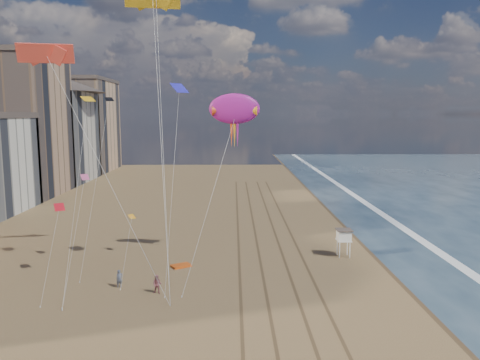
# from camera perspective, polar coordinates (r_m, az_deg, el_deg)

# --- Properties ---
(wet_sand) EXTENTS (260.00, 260.00, 0.00)m
(wet_sand) POSITION_cam_1_polar(r_m,az_deg,el_deg) (69.96, 16.64, -6.08)
(wet_sand) COLOR #42301E
(wet_sand) RESTS_ON ground
(foam) EXTENTS (260.00, 260.00, 0.00)m
(foam) POSITION_cam_1_polar(r_m,az_deg,el_deg) (71.32, 19.88, -5.96)
(foam) COLOR white
(foam) RESTS_ON ground
(tracks) EXTENTS (7.68, 120.00, 0.01)m
(tracks) POSITION_cam_1_polar(r_m,az_deg,el_deg) (57.32, 3.66, -8.87)
(tracks) COLOR brown
(tracks) RESTS_ON ground
(buildings) EXTENTS (34.72, 131.35, 29.00)m
(buildings) POSITION_cam_1_polar(r_m,az_deg,el_deg) (100.43, -26.85, 5.40)
(buildings) COLOR #C6B284
(buildings) RESTS_ON ground
(lifeguard_stand) EXTENTS (1.81, 1.81, 3.27)m
(lifeguard_stand) POSITION_cam_1_polar(r_m,az_deg,el_deg) (56.55, 12.55, -6.64)
(lifeguard_stand) COLOR white
(lifeguard_stand) RESTS_ON ground
(grounded_kite) EXTENTS (2.41, 2.17, 0.23)m
(grounded_kite) POSITION_cam_1_polar(r_m,az_deg,el_deg) (52.69, -7.19, -10.32)
(grounded_kite) COLOR #D74E12
(grounded_kite) RESTS_ON ground
(show_kite) EXTENTS (5.00, 5.95, 20.66)m
(show_kite) POSITION_cam_1_polar(r_m,az_deg,el_deg) (51.71, -0.68, 8.63)
(show_kite) COLOR #A21889
(show_kite) RESTS_ON ground
(kite_flyer_a) EXTENTS (0.75, 0.68, 1.73)m
(kite_flyer_a) POSITION_cam_1_polar(r_m,az_deg,el_deg) (47.69, -14.49, -11.56)
(kite_flyer_a) COLOR #52596A
(kite_flyer_a) RESTS_ON ground
(kite_flyer_b) EXTENTS (0.96, 0.80, 1.78)m
(kite_flyer_b) POSITION_cam_1_polar(r_m,az_deg,el_deg) (45.37, -10.07, -12.42)
(kite_flyer_b) COLOR #924A53
(kite_flyer_b) RESTS_ON ground
(small_kites) EXTENTS (14.15, 9.26, 15.26)m
(small_kites) POSITION_cam_1_polar(r_m,az_deg,el_deg) (50.51, -14.70, 5.82)
(small_kites) COLOR #2624C3
(small_kites) RESTS_ON ground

